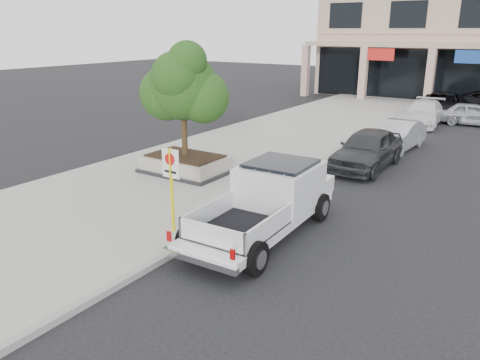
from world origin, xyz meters
name	(u,v)px	position (x,y,z in m)	size (l,w,h in m)	color
ground	(261,246)	(0.00, 0.00, 0.00)	(120.00, 120.00, 0.00)	black
sidewalk	(223,161)	(-5.50, 6.00, 0.07)	(8.00, 52.00, 0.15)	gray
curb	(308,176)	(-1.55, 6.00, 0.07)	(0.20, 52.00, 0.15)	gray
planter	(186,164)	(-5.61, 3.71, 0.48)	(3.20, 2.20, 0.68)	black
planter_tree	(188,86)	(-5.47, 3.86, 3.41)	(2.90, 2.55, 4.00)	#311E13
no_parking_sign	(171,179)	(-2.32, -0.74, 1.63)	(0.55, 0.09, 2.30)	yellow
hedge	(275,168)	(-2.24, 4.71, 0.62)	(1.10, 0.99, 0.94)	#164A15
pickup_truck	(262,204)	(-0.35, 0.61, 0.92)	(2.17, 5.86, 1.84)	silver
curb_car_a	(367,149)	(-0.20, 8.62, 0.79)	(1.86, 4.63, 1.58)	#2A2D2F
curb_car_b	(398,136)	(-0.03, 12.37, 0.67)	(1.41, 4.06, 1.34)	#A7A9B0
curb_car_c	(423,113)	(-0.51, 19.26, 0.70)	(1.97, 4.85, 1.41)	silver
curb_car_d	(442,105)	(-0.18, 22.76, 0.77)	(2.57, 5.57, 1.55)	black
lot_car_a	(474,114)	(2.00, 20.75, 0.66)	(1.56, 3.88, 1.32)	#B0B3B9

